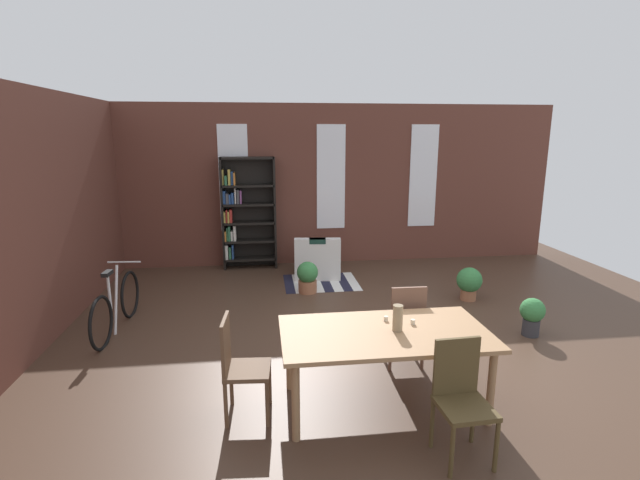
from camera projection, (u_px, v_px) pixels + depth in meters
ground_plane at (379, 350)px, 5.58m from camera, size 10.28×10.28×0.00m
back_wall_brick at (330, 185)px, 9.10m from camera, size 8.91×0.12×3.07m
window_pane_0 at (234, 179)px, 8.77m from camera, size 0.55×0.02×2.00m
window_pane_1 at (331, 177)px, 9.00m from camera, size 0.55×0.02×2.00m
window_pane_2 at (423, 176)px, 9.22m from camera, size 0.55×0.02×2.00m
dining_table at (385, 339)px, 4.29m from camera, size 1.91×1.02×0.76m
vase_on_table at (398, 318)px, 4.26m from camera, size 0.09×0.09×0.25m
tealight_candle_0 at (413, 322)px, 4.42m from camera, size 0.04×0.04×0.05m
tealight_candle_1 at (386, 319)px, 4.51m from camera, size 0.04×0.04×0.05m
dining_chair_near_right at (461, 396)px, 3.67m from camera, size 0.42×0.42×0.95m
dining_chair_head_left at (239, 364)px, 4.17m from camera, size 0.43×0.43×0.95m
dining_chair_far_right at (405, 322)px, 5.09m from camera, size 0.41×0.41×0.95m
bookshelf_tall at (245, 213)px, 8.76m from camera, size 1.01×0.30×2.10m
armchair_white at (317, 261)px, 8.41m from camera, size 0.88×0.88×0.75m
bicycle_second at (116, 306)px, 6.06m from camera, size 0.44×1.68×0.88m
potted_plant_by_shelf at (469, 282)px, 7.18m from camera, size 0.39×0.39×0.51m
potted_plant_corner at (307, 277)px, 7.53m from camera, size 0.34×0.34×0.51m
potted_plant_window at (532, 314)px, 5.91m from camera, size 0.31×0.31×0.49m
striped_rug at (321, 282)px, 8.07m from camera, size 1.26×1.04×0.01m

